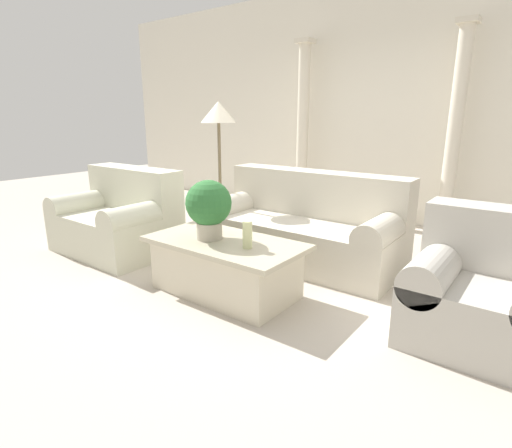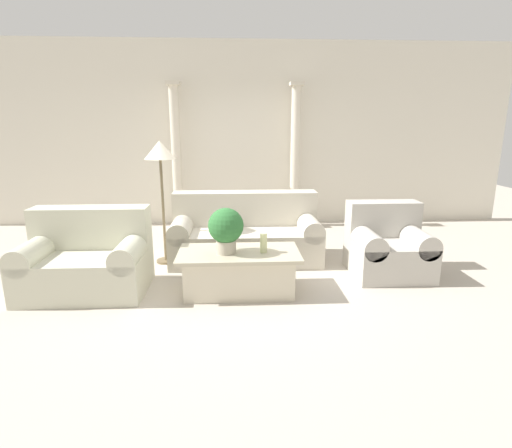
# 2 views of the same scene
# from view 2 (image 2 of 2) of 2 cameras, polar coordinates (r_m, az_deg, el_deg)

# --- Properties ---
(ground_plane) EXTENTS (16.00, 16.00, 0.00)m
(ground_plane) POSITION_cam_2_polar(r_m,az_deg,el_deg) (4.94, -3.00, -7.16)
(ground_plane) COLOR #BCB2A3
(wall_back) EXTENTS (10.00, 0.06, 3.20)m
(wall_back) POSITION_cam_2_polar(r_m,az_deg,el_deg) (7.33, -3.23, 12.56)
(wall_back) COLOR silver
(wall_back) RESTS_ON ground_plane
(sofa_long) EXTENTS (1.97, 0.88, 0.89)m
(sofa_long) POSITION_cam_2_polar(r_m,az_deg,el_deg) (5.40, -1.50, -1.38)
(sofa_long) COLOR beige
(sofa_long) RESTS_ON ground_plane
(loveseat) EXTENTS (1.28, 0.88, 0.89)m
(loveseat) POSITION_cam_2_polar(r_m,az_deg,el_deg) (4.76, -22.97, -4.57)
(loveseat) COLOR beige
(loveseat) RESTS_ON ground_plane
(coffee_table) EXTENTS (1.30, 0.69, 0.46)m
(coffee_table) POSITION_cam_2_polar(r_m,az_deg,el_deg) (4.38, -2.44, -6.75)
(coffee_table) COLOR beige
(coffee_table) RESTS_ON ground_plane
(potted_plant) EXTENTS (0.37, 0.37, 0.49)m
(potted_plant) POSITION_cam_2_polar(r_m,az_deg,el_deg) (4.19, -4.32, -0.56)
(potted_plant) COLOR #B2A893
(potted_plant) RESTS_ON coffee_table
(pillar_candle) EXTENTS (0.07, 0.07, 0.21)m
(pillar_candle) POSITION_cam_2_polar(r_m,az_deg,el_deg) (4.25, 1.10, -2.70)
(pillar_candle) COLOR beige
(pillar_candle) RESTS_ON coffee_table
(floor_lamp) EXTENTS (0.39, 0.39, 1.59)m
(floor_lamp) POSITION_cam_2_polar(r_m,az_deg,el_deg) (5.22, -13.52, 9.11)
(floor_lamp) COLOR brown
(floor_lamp) RESTS_ON ground_plane
(column_left) EXTENTS (0.23, 0.23, 2.48)m
(column_left) POSITION_cam_2_polar(r_m,az_deg,el_deg) (7.12, -11.29, 9.60)
(column_left) COLOR beige
(column_left) RESTS_ON ground_plane
(column_right) EXTENTS (0.23, 0.23, 2.48)m
(column_right) POSITION_cam_2_polar(r_m,az_deg,el_deg) (7.13, 5.62, 9.80)
(column_right) COLOR beige
(column_right) RESTS_ON ground_plane
(armchair) EXTENTS (0.89, 0.85, 0.85)m
(armchair) POSITION_cam_2_polar(r_m,az_deg,el_deg) (5.14, 18.26, -2.90)
(armchair) COLOR #B7B2A8
(armchair) RESTS_ON ground_plane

